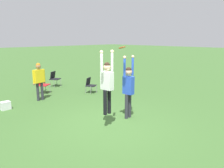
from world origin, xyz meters
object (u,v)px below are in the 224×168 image
object	(u,v)px
frisbee	(122,48)
camping_chair_0	(54,77)
person_spectator_near	(39,78)
camping_chair_2	(42,84)
cooler_box	(5,106)
person_jumping	(107,81)
camping_chair_1	(90,84)
person_defending	(128,85)

from	to	relation	value
frisbee	camping_chair_0	world-z (taller)	frisbee
frisbee	person_spectator_near	xyz separation A→B (m)	(-0.61, 4.54, -1.49)
camping_chair_0	camping_chair_2	xyz separation A→B (m)	(-1.30, -1.03, -0.02)
cooler_box	person_spectator_near	bearing A→B (deg)	7.75
person_jumping	frisbee	distance (m)	1.17
person_spectator_near	cooler_box	xyz separation A→B (m)	(-1.63, -0.22, -0.89)
camping_chair_1	frisbee	bearing A→B (deg)	37.45
camping_chair_1	cooler_box	size ratio (longest dim) A/B	2.10
person_defending	frisbee	size ratio (longest dim) A/B	9.95
person_jumping	camping_chair_1	size ratio (longest dim) A/B	2.57
camping_chair_0	person_spectator_near	size ratio (longest dim) A/B	0.50
person_jumping	camping_chair_1	distance (m)	4.77
cooler_box	camping_chair_2	bearing A→B (deg)	30.63
person_jumping	frisbee	xyz separation A→B (m)	(0.56, -0.11, 1.02)
person_jumping	camping_chair_2	distance (m)	5.75
person_jumping	person_defending	bearing A→B (deg)	-90.00
camping_chair_0	cooler_box	xyz separation A→B (m)	(-3.67, -2.43, -0.36)
frisbee	cooler_box	size ratio (longest dim) A/B	0.60
camping_chair_2	person_spectator_near	size ratio (longest dim) A/B	0.48
camping_chair_1	person_spectator_near	distance (m)	2.66
person_jumping	camping_chair_1	xyz separation A→B (m)	(2.49, 3.93, -1.06)
camping_chair_0	camping_chair_2	distance (m)	1.66
camping_chair_2	cooler_box	bearing A→B (deg)	-3.95
frisbee	person_spectator_near	distance (m)	4.82
frisbee	camping_chair_1	distance (m)	4.93
person_defending	camping_chair_0	size ratio (longest dim) A/B	2.59
person_jumping	cooler_box	world-z (taller)	person_jumping
person_defending	cooler_box	xyz separation A→B (m)	(-2.80, 4.13, -1.05)
person_jumping	camping_chair_0	distance (m)	7.00
person_jumping	person_spectator_near	world-z (taller)	person_jumping
camping_chair_0	camping_chair_1	bearing A→B (deg)	68.62
frisbee	camping_chair_0	size ratio (longest dim) A/B	0.26
person_spectator_near	person_defending	bearing A→B (deg)	-82.89
person_defending	cooler_box	world-z (taller)	person_defending
frisbee	person_defending	bearing A→B (deg)	18.85
camping_chair_1	cooler_box	distance (m)	4.20
camping_chair_0	camping_chair_2	world-z (taller)	camping_chair_0
person_spectator_near	cooler_box	bearing A→B (deg)	179.79
camping_chair_1	camping_chair_2	distance (m)	2.47
person_jumping	frisbee	world-z (taller)	frisbee
frisbee	camping_chair_1	size ratio (longest dim) A/B	0.29
person_defending	frisbee	distance (m)	1.46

